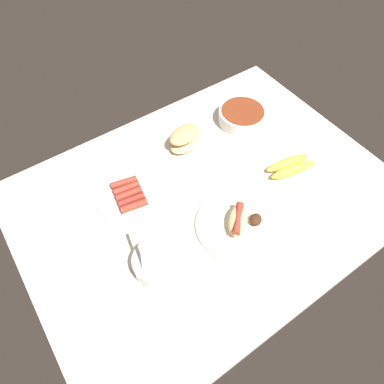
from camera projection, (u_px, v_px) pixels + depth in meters
The scene contains 7 objects.
ground_plane at pixel (207, 198), 117.45cm from camera, with size 120.00×90.00×3.00cm, color silver.
plate_hotdog_assembled at pixel (238, 223), 108.37cm from camera, with size 25.75×25.75×5.61cm.
plate_sausages at pixel (129, 196), 114.97cm from camera, with size 22.10×22.10×3.31cm.
bread_stack at pixel (185, 139), 126.32cm from camera, with size 13.86×10.48×7.20cm.
banana_bunch at pixel (290, 166), 121.34cm from camera, with size 18.10×10.04×3.47cm.
bowl_coleslaw at pixel (157, 262), 99.32cm from camera, with size 13.91×13.91×15.03cm.
bowl_chili at pixel (242, 115), 134.49cm from camera, with size 18.10×18.10×5.29cm.
Camera 1 is at (41.81, 51.92, 95.34)cm, focal length 32.93 mm.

